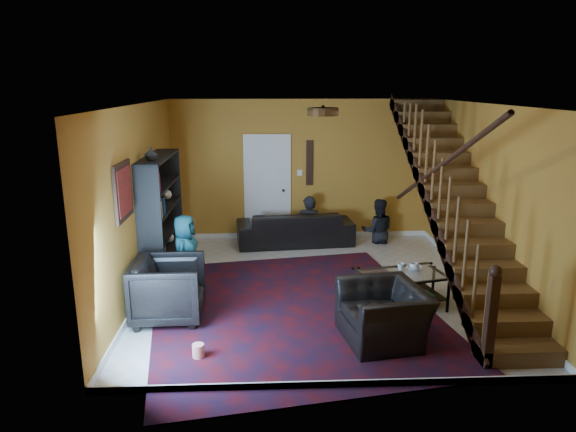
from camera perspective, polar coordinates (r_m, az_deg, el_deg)
The scene contains 21 objects.
floor at distance 8.09m, azimuth 2.93°, elevation -7.97°, with size 5.50×5.50×0.00m, color beige.
room at distance 9.30m, azimuth -6.08°, elevation -4.65°, with size 5.50×5.50×5.50m.
staircase at distance 8.15m, azimuth 18.10°, elevation 1.81°, with size 0.95×5.02×3.18m.
bookshelf at distance 8.47m, azimuth -13.80°, elevation -0.44°, with size 0.35×1.80×2.00m.
door at distance 10.37m, azimuth -2.30°, elevation 3.02°, with size 0.82×0.05×2.05m, color silver.
framed_picture at distance 6.91m, azimuth -17.85°, elevation 2.64°, with size 0.04×0.74×0.74m, color maroon.
wall_hanging at distance 10.32m, azimuth 2.42°, elevation 5.92°, with size 0.14×0.03×0.90m, color black.
ceiling_fixture at distance 6.69m, azimuth 3.91°, elevation 11.49°, with size 0.40×0.40×0.10m, color #3F2814.
rug at distance 7.30m, azimuth 0.52°, elevation -10.44°, with size 3.80×4.34×0.02m, color #410B11.
sofa at distance 10.13m, azimuth 0.78°, elevation -1.29°, with size 2.26×0.88×0.66m, color black.
armchair_left at distance 7.09m, azimuth -13.12°, elevation -7.97°, with size 0.91×0.93×0.85m, color black.
armchair_right at distance 6.51m, azimuth 10.52°, elevation -10.66°, with size 1.06×0.93×0.69m, color black.
person_adult_a at distance 10.22m, azimuth 2.30°, elevation -1.60°, with size 0.51×0.34×1.41m, color black.
person_adult_b at distance 10.44m, azimuth 9.93°, elevation -1.68°, with size 0.65×0.50×1.33m, color black.
person_child at distance 7.84m, azimuth -11.31°, elevation -4.21°, with size 0.60×0.39×1.22m, color #19515F.
coffee_table at distance 7.61m, azimuth 12.52°, elevation -7.65°, with size 1.32×0.95×0.46m.
cup_a at distance 7.72m, azimuth 13.85°, elevation -5.48°, with size 0.13×0.13×0.10m, color #999999.
cup_b at distance 7.68m, azimuth 12.42°, elevation -5.52°, with size 0.10×0.10×0.09m, color #999999.
bowl at distance 7.72m, azimuth 13.82°, elevation -5.65°, with size 0.23×0.23×0.06m, color #999999.
vase at distance 7.78m, azimuth -14.99°, elevation 6.69°, with size 0.18×0.18×0.19m, color #999999.
popcorn_bucket at distance 6.20m, azimuth -9.94°, elevation -14.53°, with size 0.14×0.14×0.16m, color red.
Camera 1 is at (-0.75, -7.43, 3.09)m, focal length 32.00 mm.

